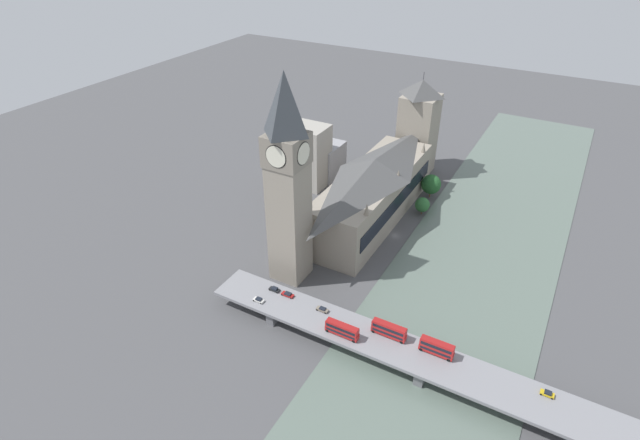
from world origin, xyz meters
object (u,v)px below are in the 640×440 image
car_southbound_lead (547,394)px  double_decker_bus_lead (437,347)px  double_decker_bus_rear (389,330)px  car_northbound_mid (322,309)px  double_decker_bus_mid (342,329)px  parliament_hall (373,190)px  road_bridge (426,361)px  car_northbound_lead (274,289)px  clock_tower (288,179)px  car_southbound_mid (259,300)px  victoria_tower (418,128)px  car_northbound_tail (288,294)px

car_southbound_lead → double_decker_bus_lead: bearing=0.8°
double_decker_bus_rear → car_northbound_mid: 24.63m
double_decker_bus_lead → double_decker_bus_mid: 30.24m
double_decker_bus_lead → double_decker_bus_rear: double_decker_bus_lead is taller
parliament_hall → road_bridge: parliament_hall is taller
car_southbound_lead → parliament_hall: bearing=-39.6°
double_decker_bus_lead → double_decker_bus_mid: double_decker_bus_lead is taller
double_decker_bus_mid → car_northbound_lead: size_ratio=2.84×
clock_tower → car_southbound_mid: bearing=95.8°
clock_tower → double_decker_bus_lead: clock_tower is taller
victoria_tower → double_decker_bus_mid: (-24.79, 135.83, -16.50)m
parliament_hall → double_decker_bus_rear: size_ratio=7.40×
double_decker_bus_lead → double_decker_bus_rear: size_ratio=0.93×
double_decker_bus_lead → double_decker_bus_rear: 15.93m
double_decker_bus_mid → car_northbound_tail: bearing=-16.5°
parliament_hall → car_northbound_lead: parliament_hall is taller
car_northbound_mid → car_southbound_mid: (22.09, 6.70, -0.01)m
double_decker_bus_mid → road_bridge: bearing=-171.9°
clock_tower → double_decker_bus_mid: bearing=144.2°
double_decker_bus_lead → car_northbound_lead: double_decker_bus_lead is taller
car_southbound_mid → victoria_tower: bearing=-93.5°
double_decker_bus_mid → double_decker_bus_rear: 15.20m
double_decker_bus_mid → car_southbound_lead: 62.69m
clock_tower → car_northbound_mid: 47.56m
victoria_tower → car_northbound_mid: 131.00m
double_decker_bus_rear → car_southbound_mid: 47.20m
clock_tower → double_decker_bus_lead: (-65.17, 18.65, -33.84)m
victoria_tower → car_southbound_mid: size_ratio=13.87×
double_decker_bus_mid → double_decker_bus_lead: bearing=-166.2°
victoria_tower → double_decker_bus_rear: size_ratio=4.70×
double_decker_bus_lead → car_southbound_mid: bearing=6.4°
double_decker_bus_rear → car_northbound_mid: bearing=0.6°
double_decker_bus_lead → car_northbound_tail: size_ratio=2.34×
parliament_hall → car_northbound_lead: 72.61m
double_decker_bus_rear → road_bridge: bearing=167.1°
road_bridge → double_decker_bus_mid: (27.42, 3.89, 3.74)m
parliament_hall → car_southbound_mid: 80.25m
double_decker_bus_rear → car_southbound_mid: size_ratio=2.95×
victoria_tower → double_decker_bus_mid: 139.06m
double_decker_bus_mid → double_decker_bus_rear: double_decker_bus_rear is taller
clock_tower → car_northbound_tail: clock_tower is taller
clock_tower → double_decker_bus_mid: size_ratio=7.10×
double_decker_bus_lead → car_southbound_mid: 63.00m
double_decker_bus_rear → clock_tower: bearing=-20.8°
car_southbound_mid → road_bridge: bearing=-176.5°
double_decker_bus_rear → car_northbound_tail: bearing=-0.8°
clock_tower → car_northbound_lead: 40.48m
victoria_tower → double_decker_bus_lead: (-54.16, 128.63, -16.27)m
car_northbound_mid → car_southbound_lead: car_southbound_lead is taller
double_decker_bus_mid → double_decker_bus_rear: bearing=-152.2°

